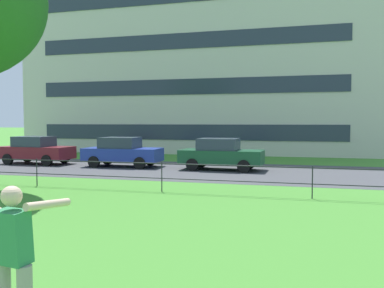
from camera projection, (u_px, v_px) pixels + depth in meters
street_strip at (203, 171)px, 19.39m from camera, size 80.00×7.66×0.01m
park_fence at (162, 172)px, 13.52m from camera, size 29.12×0.04×1.00m
person_thrower at (14, 257)px, 4.29m from camera, size 0.62×0.74×1.67m
car_maroon_left at (36, 150)px, 22.47m from camera, size 4.03×1.87×1.54m
car_blue_far_right at (122, 152)px, 21.10m from camera, size 4.05×1.91×1.54m
car_dark_green_right at (221, 154)px, 19.67m from camera, size 4.06×1.93×1.54m
apartment_building_background at (206, 54)px, 35.37m from camera, size 26.89×14.48×16.55m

